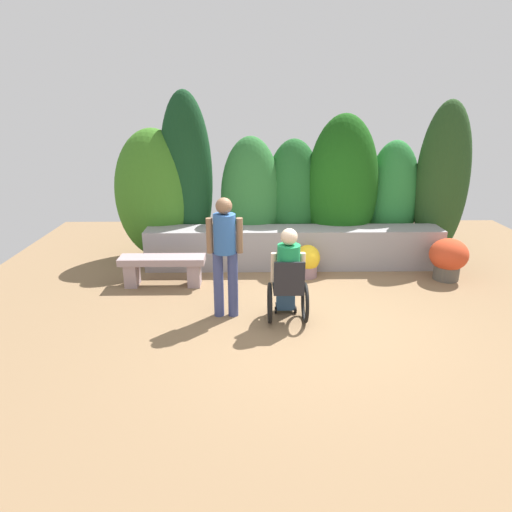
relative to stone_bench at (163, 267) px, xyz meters
name	(u,v)px	position (x,y,z in m)	size (l,w,h in m)	color
ground_plane	(307,319)	(2.21, -1.25, -0.33)	(10.85, 10.85, 0.00)	#806445
stone_retaining_wall	(293,247)	(2.21, 0.86, 0.04)	(5.29, 0.59, 0.73)	gray
hedge_backdrop	(281,191)	(2.01, 1.47, 0.95)	(6.59, 1.11, 3.08)	#3B7822
stone_bench	(163,267)	(0.00, 0.00, 0.00)	(1.38, 0.36, 0.50)	gray
person_in_wheelchair	(288,278)	(1.92, -1.29, 0.30)	(0.53, 0.66, 1.33)	black
person_standing_companion	(225,250)	(1.08, -1.12, 0.65)	(0.49, 0.30, 1.69)	#3B4375
flower_pot_purple_near	(448,258)	(4.76, 0.19, 0.06)	(0.63, 0.63, 0.71)	#534D44
flower_pot_terracotta_by_wall	(308,261)	(2.41, 0.36, -0.05)	(0.42, 0.42, 0.56)	gray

